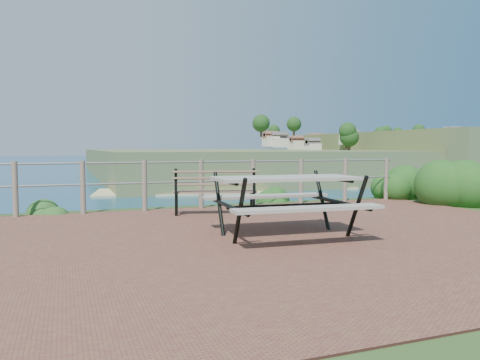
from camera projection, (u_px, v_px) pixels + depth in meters
name	position (u px, v px, depth m)	size (l,w,h in m)	color
ground	(267.00, 239.00, 6.48)	(10.00, 7.00, 0.12)	brown
ocean	(71.00, 150.00, 193.25)	(1200.00, 1200.00, 0.00)	#12646E
safety_railing	(201.00, 181.00, 9.57)	(9.40, 0.10, 1.00)	#6B5B4C
distant_bay	(406.00, 152.00, 256.50)	(290.00, 232.36, 24.00)	#485B2D
picnic_table	(285.00, 200.00, 6.55)	(2.03, 1.72, 0.84)	gray
park_bench	(215.00, 185.00, 8.71)	(1.59, 0.76, 0.87)	brown
shrub_right_front	(464.00, 205.00, 10.22)	(1.36, 1.36, 1.93)	#184916
shrub_right_edge	(393.00, 199.00, 11.59)	(1.01, 1.01, 1.45)	#184916
shrub_lip_west	(52.00, 214.00, 8.94)	(0.68, 0.68, 0.39)	#28551F
shrub_lip_east	(276.00, 201.00, 11.14)	(0.74, 0.74, 0.46)	#184916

